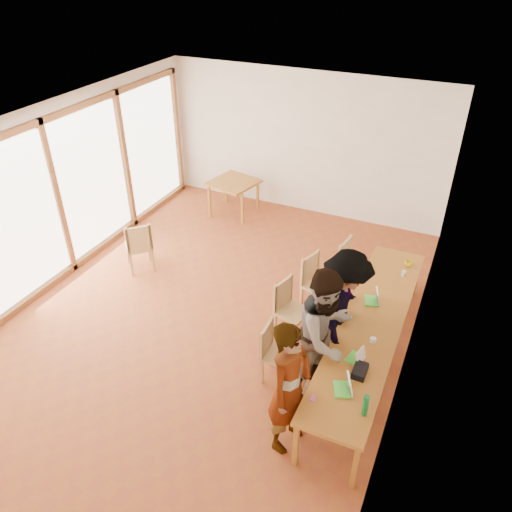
{
  "coord_description": "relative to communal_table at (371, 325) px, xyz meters",
  "views": [
    {
      "loc": [
        3.23,
        -5.48,
        5.17
      ],
      "look_at": [
        0.61,
        0.25,
        1.1
      ],
      "focal_mm": 35.0,
      "sensor_mm": 36.0,
      "label": 1
    }
  ],
  "objects": [
    {
      "name": "chair_mid",
      "position": [
        -1.26,
        0.14,
        -0.13
      ],
      "size": [
        0.54,
        0.54,
        0.5
      ],
      "rotation": [
        0.0,
        0.0,
        -0.27
      ],
      "color": "tan",
      "rests_on": "ground"
    },
    {
      "name": "chair_spare",
      "position": [
        -4.27,
        0.61,
        -0.1
      ],
      "size": [
        0.64,
        0.64,
        0.52
      ],
      "rotation": [
        0.0,
        0.0,
        2.36
      ],
      "color": "tan",
      "rests_on": "ground"
    },
    {
      "name": "clear_glass",
      "position": [
        0.18,
        1.29,
        0.09
      ],
      "size": [
        0.07,
        0.07,
        0.09
      ],
      "primitive_type": "cylinder",
      "color": "silver",
      "rests_on": "communal_table"
    },
    {
      "name": "ground",
      "position": [
        -2.5,
        0.13,
        -0.7
      ],
      "size": [
        8.0,
        8.0,
        0.0
      ],
      "primitive_type": "plane",
      "color": "#974424",
      "rests_on": "ground"
    },
    {
      "name": "side_table",
      "position": [
        -3.76,
        3.33,
        -0.03
      ],
      "size": [
        0.9,
        0.9,
        0.75
      ],
      "rotation": [
        0.0,
        0.0,
        -0.23
      ],
      "color": "#A86D25",
      "rests_on": "ground"
    },
    {
      "name": "green_bottle",
      "position": [
        0.29,
        -1.55,
        0.19
      ],
      "size": [
        0.07,
        0.07,
        0.28
      ],
      "primitive_type": "cylinder",
      "color": "#106D31",
      "rests_on": "communal_table"
    },
    {
      "name": "laptop_far",
      "position": [
        -0.08,
        0.47,
        0.1
      ],
      "size": [
        0.27,
        0.29,
        0.2
      ],
      "rotation": [
        0.0,
        0.0,
        0.3
      ],
      "color": "#4DDB40",
      "rests_on": "communal_table"
    },
    {
      "name": "ceiling",
      "position": [
        -2.5,
        0.13,
        2.32
      ],
      "size": [
        6.0,
        8.0,
        0.04
      ],
      "primitive_type": "cube",
      "color": "white",
      "rests_on": "wall_back"
    },
    {
      "name": "wall_right",
      "position": [
        0.5,
        0.13,
        0.8
      ],
      "size": [
        0.1,
        8.0,
        3.0
      ],
      "primitive_type": "cube",
      "color": "white",
      "rests_on": "ground"
    },
    {
      "name": "laptop_mid",
      "position": [
        0.0,
        -0.77,
        0.1
      ],
      "size": [
        0.23,
        0.25,
        0.18
      ],
      "rotation": [
        0.0,
        0.0,
        -0.22
      ],
      "color": "#4DDB40",
      "rests_on": "communal_table"
    },
    {
      "name": "wall_back",
      "position": [
        -2.5,
        4.13,
        0.8
      ],
      "size": [
        6.0,
        0.1,
        3.0
      ],
      "primitive_type": "cube",
      "color": "white",
      "rests_on": "ground"
    },
    {
      "name": "chair_near",
      "position": [
        -1.12,
        -0.78,
        -0.16
      ],
      "size": [
        0.42,
        0.42,
        0.47
      ],
      "rotation": [
        0.0,
        0.0,
        0.02
      ],
      "color": "tan",
      "rests_on": "ground"
    },
    {
      "name": "chair_empty",
      "position": [
        -0.71,
        1.49,
        -0.08
      ],
      "size": [
        0.54,
        0.54,
        0.54
      ],
      "rotation": [
        0.0,
        0.0,
        -0.15
      ],
      "color": "tan",
      "rests_on": "ground"
    },
    {
      "name": "person_mid",
      "position": [
        -0.43,
        -0.74,
        0.26
      ],
      "size": [
        1.02,
        1.14,
        1.93
      ],
      "primitive_type": "imported",
      "rotation": [
        0.0,
        0.0,
        1.2
      ],
      "color": "gray",
      "rests_on": "ground"
    },
    {
      "name": "communal_table",
      "position": [
        0.0,
        0.0,
        0.0
      ],
      "size": [
        0.8,
        4.0,
        0.75
      ],
      "color": "#A86D25",
      "rests_on": "ground"
    },
    {
      "name": "condiment_cup",
      "position": [
        0.11,
        -0.37,
        0.08
      ],
      "size": [
        0.08,
        0.08,
        0.06
      ],
      "primitive_type": "cylinder",
      "color": "white",
      "rests_on": "communal_table"
    },
    {
      "name": "pink_phone",
      "position": [
        -0.29,
        -1.58,
        0.05
      ],
      "size": [
        0.05,
        0.1,
        0.01
      ],
      "primitive_type": "cube",
      "color": "#D04A96",
      "rests_on": "communal_table"
    },
    {
      "name": "black_pouch",
      "position": [
        0.09,
        -0.98,
        0.09
      ],
      "size": [
        0.16,
        0.26,
        0.09
      ],
      "primitive_type": "cube",
      "color": "black",
      "rests_on": "communal_table"
    },
    {
      "name": "person_near",
      "position": [
        -0.55,
        -1.66,
        0.19
      ],
      "size": [
        0.55,
        0.72,
        1.78
      ],
      "primitive_type": "imported",
      "rotation": [
        0.0,
        0.0,
        1.37
      ],
      "color": "gray",
      "rests_on": "ground"
    },
    {
      "name": "yellow_mug",
      "position": [
        0.2,
        1.6,
        0.09
      ],
      "size": [
        0.14,
        0.14,
        0.09
      ],
      "primitive_type": "imported",
      "rotation": [
        0.0,
        0.0,
        0.27
      ],
      "color": "yellow",
      "rests_on": "communal_table"
    },
    {
      "name": "chair_far",
      "position": [
        -1.12,
        0.93,
        -0.12
      ],
      "size": [
        0.56,
        0.56,
        0.51
      ],
      "rotation": [
        0.0,
        0.0,
        -0.32
      ],
      "color": "tan",
      "rests_on": "ground"
    },
    {
      "name": "person_far",
      "position": [
        -0.38,
        -0.06,
        0.2
      ],
      "size": [
        0.73,
        1.2,
        1.8
      ],
      "primitive_type": "imported",
      "rotation": [
        0.0,
        0.0,
        1.63
      ],
      "color": "gray",
      "rests_on": "ground"
    },
    {
      "name": "window_wall",
      "position": [
        -5.46,
        0.13,
        0.8
      ],
      "size": [
        0.1,
        8.0,
        3.0
      ],
      "primitive_type": "cube",
      "color": "white",
      "rests_on": "ground"
    },
    {
      "name": "laptop_near",
      "position": [
        0.01,
        -1.31,
        0.1
      ],
      "size": [
        0.29,
        0.3,
        0.21
      ],
      "rotation": [
        0.0,
        0.0,
        0.4
      ],
      "color": "#4DDB40",
      "rests_on": "communal_table"
    }
  ]
}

